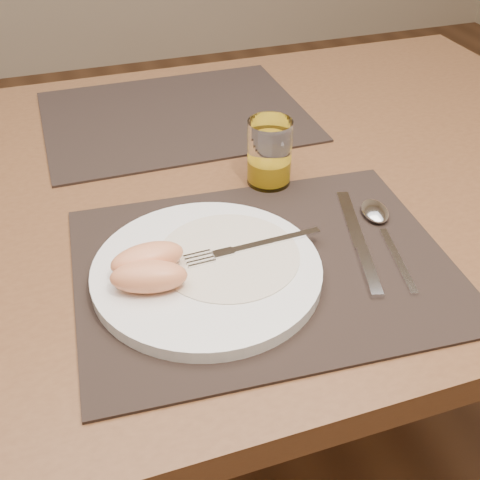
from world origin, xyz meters
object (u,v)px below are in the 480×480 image
at_px(table, 211,224).
at_px(placemat_near, 264,266).
at_px(spoon, 378,218).
at_px(placemat_far, 175,116).
at_px(juice_glass, 269,156).
at_px(knife, 361,248).
at_px(plate, 207,271).
at_px(fork, 242,249).

distance_m(table, placemat_near, 0.24).
distance_m(placemat_near, spoon, 0.18).
height_order(placemat_far, spoon, spoon).
height_order(table, placemat_near, placemat_near).
height_order(table, juice_glass, juice_glass).
xyz_separation_m(placemat_near, knife, (0.13, -0.01, 0.00)).
bearing_deg(spoon, juice_glass, 125.74).
distance_m(placemat_near, plate, 0.07).
bearing_deg(placemat_near, juice_glass, 67.34).
bearing_deg(knife, juice_glass, 105.12).
relative_size(table, plate, 5.19).
bearing_deg(placemat_far, juice_glass, -73.70).
distance_m(placemat_near, fork, 0.03).
distance_m(table, spoon, 0.27).
xyz_separation_m(placemat_far, knife, (0.13, -0.45, 0.00)).
distance_m(fork, juice_glass, 0.19).
bearing_deg(table, fork, -94.97).
height_order(fork, juice_glass, juice_glass).
distance_m(placemat_far, plate, 0.44).
relative_size(placemat_far, spoon, 2.35).
relative_size(placemat_near, spoon, 2.35).
height_order(fork, knife, fork).
bearing_deg(fork, placemat_near, -36.06).
xyz_separation_m(fork, juice_glass, (0.10, 0.16, 0.02)).
height_order(placemat_near, juice_glass, juice_glass).
xyz_separation_m(fork, spoon, (0.20, 0.02, -0.01)).
relative_size(knife, spoon, 1.13).
bearing_deg(table, spoon, -45.56).
bearing_deg(placemat_near, fork, 143.94).
distance_m(plate, juice_glass, 0.23).
distance_m(knife, juice_glass, 0.20).
xyz_separation_m(table, placemat_far, (0.00, 0.22, 0.09)).
bearing_deg(plate, placemat_far, 81.13).
bearing_deg(placemat_far, plate, -98.87).
relative_size(table, knife, 6.50).
distance_m(placemat_far, juice_glass, 0.28).
bearing_deg(table, juice_glass, -28.41).
relative_size(placemat_near, fork, 2.57).
relative_size(plate, knife, 1.25).
bearing_deg(spoon, fork, -174.08).
distance_m(plate, spoon, 0.25).
bearing_deg(table, plate, -106.96).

